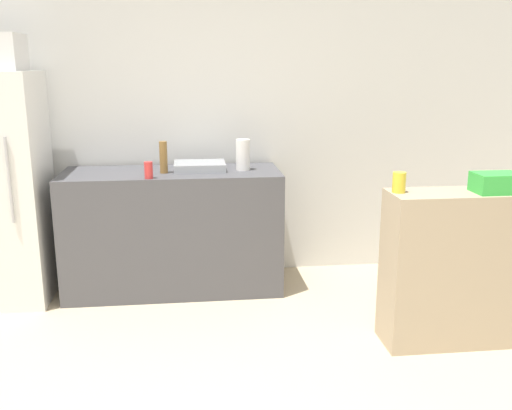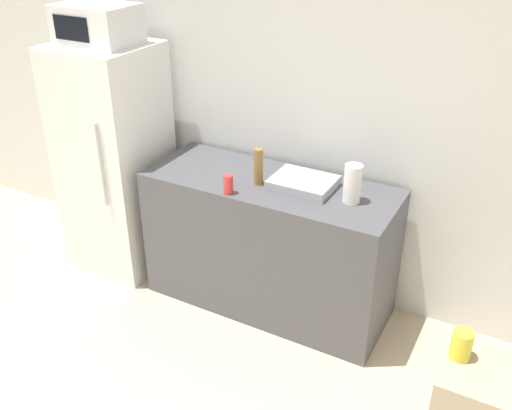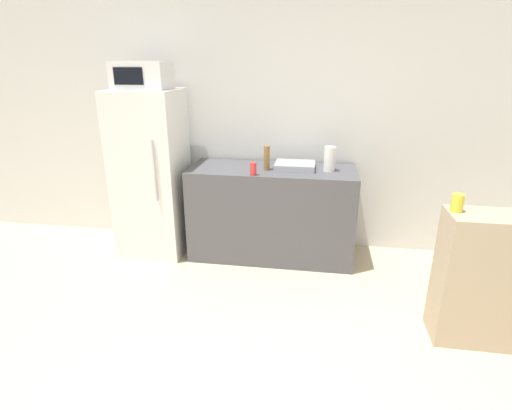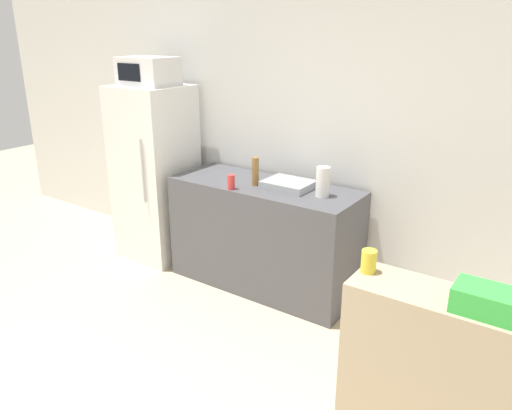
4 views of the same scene
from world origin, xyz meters
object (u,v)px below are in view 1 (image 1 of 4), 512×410
object	(u,v)px
basket	(497,183)
jar	(399,182)
paper_towel_roll	(243,155)
bottle_short	(149,170)
bottle_tall	(163,157)

from	to	relation	value
basket	jar	world-z (taller)	jar
jar	paper_towel_roll	xyz separation A→B (m)	(-0.83, 1.08, 0.02)
bottle_short	paper_towel_roll	size ratio (longest dim) A/B	0.51
basket	paper_towel_roll	distance (m)	1.82
bottle_tall	paper_towel_roll	xyz separation A→B (m)	(0.60, 0.05, -0.00)
bottle_tall	bottle_short	size ratio (longest dim) A/B	1.97
bottle_short	jar	size ratio (longest dim) A/B	0.98
jar	bottle_short	bearing A→B (deg)	151.77
basket	bottle_tall	bearing A→B (deg)	151.41
bottle_tall	jar	distance (m)	1.76
jar	paper_towel_roll	distance (m)	1.36
bottle_short	paper_towel_roll	xyz separation A→B (m)	(0.70, 0.26, 0.06)
bottle_short	jar	xyz separation A→B (m)	(1.53, -0.82, 0.04)
paper_towel_roll	jar	bearing A→B (deg)	-52.33
bottle_tall	paper_towel_roll	distance (m)	0.60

